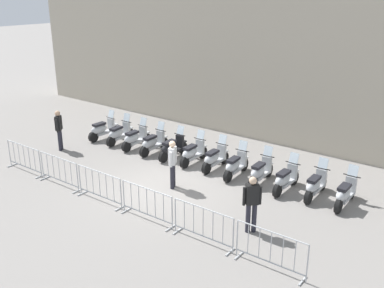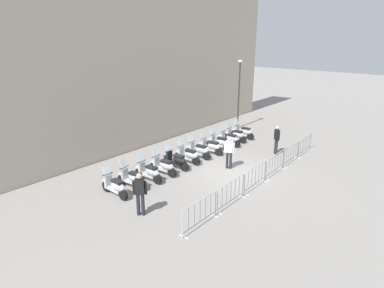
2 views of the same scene
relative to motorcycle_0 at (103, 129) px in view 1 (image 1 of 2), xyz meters
name	(u,v)px [view 1 (image 1 of 2)]	position (x,y,z in m)	size (l,w,h in m)	color
ground_plane	(162,189)	(5.82, -1.53, -0.45)	(120.00, 120.00, 0.00)	gray
motorcycle_0	(103,129)	(0.00, 0.00, 0.00)	(0.56, 1.73, 1.24)	black
motorcycle_1	(119,133)	(1.00, 0.19, 0.00)	(0.70, 1.71, 1.24)	black
motorcycle_2	(135,138)	(1.99, 0.30, 0.00)	(0.63, 1.72, 1.24)	black
motorcycle_3	(153,143)	(2.98, 0.45, 0.00)	(0.65, 1.72, 1.24)	black
motorcycle_4	(172,148)	(3.97, 0.63, 0.00)	(0.62, 1.72, 1.24)	black
motorcycle_5	(193,153)	(4.96, 0.82, 0.00)	(0.65, 1.72, 1.24)	black
motorcycle_6	(214,158)	(5.94, 1.01, 0.00)	(0.64, 1.72, 1.24)	black
motorcycle_7	(235,165)	(6.96, 1.03, 0.00)	(0.68, 1.71, 1.24)	black
motorcycle_8	(260,171)	(7.94, 1.23, 0.00)	(0.67, 1.72, 1.24)	black
motorcycle_9	(285,179)	(8.94, 1.31, 0.00)	(0.60, 1.72, 1.24)	black
motorcycle_10	(315,185)	(9.92, 1.61, 0.00)	(0.64, 1.72, 1.24)	black
motorcycle_11	(345,193)	(10.91, 1.74, 0.00)	(0.63, 1.72, 1.24)	black
barrier_segment_0	(24,158)	(1.01, -4.19, 0.07)	(1.95, 0.70, 1.07)	#B2B5B7
barrier_segment_1	(59,171)	(3.05, -3.89, 0.07)	(1.95, 0.70, 1.07)	#B2B5B7
barrier_segment_2	(100,187)	(5.08, -3.59, 0.07)	(1.95, 0.70, 1.07)	#B2B5B7
barrier_segment_3	(147,204)	(7.12, -3.28, 0.07)	(1.95, 0.70, 1.07)	#B2B5B7
barrier_segment_4	(203,225)	(9.15, -2.98, 0.07)	(1.95, 0.70, 1.07)	#B2B5B7
barrier_segment_5	(271,251)	(11.19, -2.67, 0.07)	(1.95, 0.70, 1.07)	#B2B5B7
officer_near_row_end	(252,201)	(9.75, -1.61, 0.53)	(0.39, 0.45, 1.73)	#23232D
officer_mid_plaza	(173,162)	(6.01, -1.21, 0.53)	(0.38, 0.48, 1.73)	#23232D
officer_by_barriers	(59,128)	(-0.10, -2.07, 0.53)	(0.42, 0.41, 1.73)	#23232D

